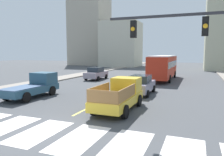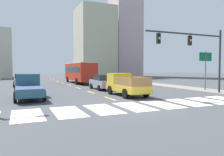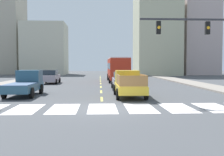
{
  "view_description": "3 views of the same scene",
  "coord_description": "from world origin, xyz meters",
  "px_view_note": "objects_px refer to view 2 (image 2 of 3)",
  "views": [
    {
      "loc": [
        6.73,
        -7.95,
        3.69
      ],
      "look_at": [
        -2.33,
        15.15,
        0.83
      ],
      "focal_mm": 35.0,
      "sensor_mm": 36.0,
      "label": 1
    },
    {
      "loc": [
        -6.78,
        -12.06,
        2.46
      ],
      "look_at": [
        2.06,
        8.29,
        1.44
      ],
      "focal_mm": 34.85,
      "sensor_mm": 36.0,
      "label": 2
    },
    {
      "loc": [
        -0.16,
        -14.66,
        2.47
      ],
      "look_at": [
        1.29,
        15.81,
        0.87
      ],
      "focal_mm": 42.55,
      "sensor_mm": 36.0,
      "label": 3
    }
  ],
  "objects_px": {
    "city_bus": "(80,71)",
    "sedan_far": "(21,80)",
    "pickup_dark": "(29,87)",
    "direction_sign_green": "(205,63)",
    "pickup_stakebed": "(125,85)",
    "traffic_signal_gantry": "(199,49)",
    "sedan_near_right": "(103,82)"
  },
  "relations": [
    {
      "from": "city_bus",
      "to": "sedan_far",
      "type": "height_order",
      "value": "city_bus"
    },
    {
      "from": "pickup_dark",
      "to": "direction_sign_green",
      "type": "height_order",
      "value": "direction_sign_green"
    },
    {
      "from": "pickup_stakebed",
      "to": "city_bus",
      "type": "relative_size",
      "value": 0.48
    },
    {
      "from": "pickup_dark",
      "to": "traffic_signal_gantry",
      "type": "xyz_separation_m",
      "value": [
        14.06,
        -3.96,
        3.25
      ]
    },
    {
      "from": "pickup_stakebed",
      "to": "city_bus",
      "type": "bearing_deg",
      "value": 87.29
    },
    {
      "from": "pickup_dark",
      "to": "direction_sign_green",
      "type": "bearing_deg",
      "value": -7.25
    },
    {
      "from": "pickup_stakebed",
      "to": "sedan_far",
      "type": "xyz_separation_m",
      "value": [
        -8.43,
        13.93,
        -0.08
      ]
    },
    {
      "from": "pickup_dark",
      "to": "sedan_far",
      "type": "height_order",
      "value": "pickup_dark"
    },
    {
      "from": "sedan_near_right",
      "to": "direction_sign_green",
      "type": "height_order",
      "value": "direction_sign_green"
    },
    {
      "from": "traffic_signal_gantry",
      "to": "city_bus",
      "type": "bearing_deg",
      "value": 106.07
    },
    {
      "from": "pickup_dark",
      "to": "city_bus",
      "type": "xyz_separation_m",
      "value": [
        8.4,
        15.68,
        1.03
      ]
    },
    {
      "from": "pickup_dark",
      "to": "city_bus",
      "type": "relative_size",
      "value": 0.48
    },
    {
      "from": "sedan_near_right",
      "to": "sedan_far",
      "type": "bearing_deg",
      "value": 132.4
    },
    {
      "from": "pickup_stakebed",
      "to": "pickup_dark",
      "type": "relative_size",
      "value": 1.0
    },
    {
      "from": "pickup_stakebed",
      "to": "traffic_signal_gantry",
      "type": "distance_m",
      "value": 7.34
    },
    {
      "from": "traffic_signal_gantry",
      "to": "direction_sign_green",
      "type": "xyz_separation_m",
      "value": [
        3.4,
        2.44,
        -1.14
      ]
    },
    {
      "from": "city_bus",
      "to": "sedan_far",
      "type": "relative_size",
      "value": 2.45
    },
    {
      "from": "direction_sign_green",
      "to": "pickup_stakebed",
      "type": "bearing_deg",
      "value": 177.92
    },
    {
      "from": "sedan_near_right",
      "to": "traffic_signal_gantry",
      "type": "relative_size",
      "value": 0.53
    },
    {
      "from": "city_bus",
      "to": "direction_sign_green",
      "type": "xyz_separation_m",
      "value": [
        9.06,
        -17.21,
        1.08
      ]
    },
    {
      "from": "pickup_dark",
      "to": "pickup_stakebed",
      "type": "bearing_deg",
      "value": -10.58
    },
    {
      "from": "pickup_stakebed",
      "to": "city_bus",
      "type": "height_order",
      "value": "city_bus"
    },
    {
      "from": "pickup_dark",
      "to": "city_bus",
      "type": "distance_m",
      "value": 17.82
    },
    {
      "from": "sedan_near_right",
      "to": "pickup_dark",
      "type": "bearing_deg",
      "value": -154.27
    },
    {
      "from": "pickup_dark",
      "to": "sedan_far",
      "type": "relative_size",
      "value": 1.18
    },
    {
      "from": "pickup_stakebed",
      "to": "pickup_dark",
      "type": "xyz_separation_m",
      "value": [
        -8.09,
        1.18,
        -0.02
      ]
    },
    {
      "from": "pickup_stakebed",
      "to": "sedan_near_right",
      "type": "height_order",
      "value": "pickup_stakebed"
    },
    {
      "from": "city_bus",
      "to": "traffic_signal_gantry",
      "type": "distance_m",
      "value": 20.57
    },
    {
      "from": "traffic_signal_gantry",
      "to": "direction_sign_green",
      "type": "distance_m",
      "value": 4.33
    },
    {
      "from": "sedan_far",
      "to": "pickup_stakebed",
      "type": "bearing_deg",
      "value": -57.53
    },
    {
      "from": "pickup_stakebed",
      "to": "direction_sign_green",
      "type": "relative_size",
      "value": 1.24
    },
    {
      "from": "city_bus",
      "to": "traffic_signal_gantry",
      "type": "relative_size",
      "value": 1.31
    }
  ]
}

